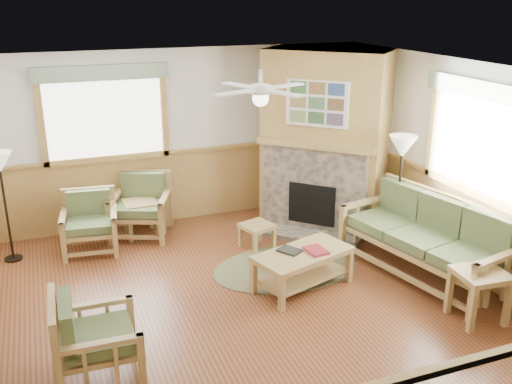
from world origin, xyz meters
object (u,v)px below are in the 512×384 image
object	(u,v)px
armchair_back_right	(140,206)
footstool	(257,236)
end_table_sofa	(478,296)
sofa	(424,239)
floor_lamp_right	(399,194)
armchair_left	(97,337)
armchair_back_left	(89,223)
coffee_table	(303,270)
end_table_chairs	(141,218)
floor_lamp_left	(6,207)

from	to	relation	value
armchair_back_right	footstool	xyz separation A→B (m)	(1.46, -1.04, -0.28)
end_table_sofa	sofa	bearing A→B (deg)	86.04
sofa	floor_lamp_right	bearing A→B (deg)	157.66
armchair_back_right	armchair_left	size ratio (longest dim) A/B	1.05
armchair_back_left	coffee_table	size ratio (longest dim) A/B	0.69
armchair_back_left	footstool	world-z (taller)	armchair_back_left
sofa	armchair_left	world-z (taller)	sofa
end_table_chairs	floor_lamp_right	bearing A→B (deg)	-28.34
floor_lamp_left	armchair_back_right	bearing A→B (deg)	6.62
end_table_chairs	end_table_sofa	xyz separation A→B (m)	(3.08, -3.70, 0.03)
footstool	floor_lamp_left	world-z (taller)	floor_lamp_left
floor_lamp_right	floor_lamp_left	bearing A→B (deg)	162.98
end_table_chairs	coffee_table	bearing A→B (deg)	-56.16
end_table_chairs	floor_lamp_right	xyz separation A→B (m)	(3.30, -1.78, 0.56)
footstool	floor_lamp_left	bearing A→B (deg)	165.71
armchair_back_left	floor_lamp_left	size ratio (longest dim) A/B	0.54
armchair_left	footstool	bearing A→B (deg)	-46.69
armchair_back_left	armchair_back_right	bearing A→B (deg)	28.45
armchair_back_left	armchair_left	bearing A→B (deg)	-86.74
armchair_back_right	end_table_sofa	xyz separation A→B (m)	(3.07, -3.70, -0.16)
coffee_table	floor_lamp_right	distance (m)	1.91
sofa	end_table_chairs	distance (m)	4.09
sofa	armchair_back_left	distance (m)	4.54
armchair_back_left	coffee_table	xyz separation A→B (m)	(2.33, -2.04, -0.17)
end_table_chairs	floor_lamp_left	size ratio (longest dim) A/B	0.35
armchair_back_left	armchair_left	xyz separation A→B (m)	(-0.21, -2.93, 0.02)
coffee_table	footstool	world-z (taller)	coffee_table
armchair_back_right	floor_lamp_left	xyz separation A→B (m)	(-1.81, -0.21, 0.31)
footstool	floor_lamp_right	world-z (taller)	floor_lamp_right
armchair_back_right	end_table_sofa	world-z (taller)	armchair_back_right
armchair_back_right	coffee_table	size ratio (longest dim) A/B	0.76
coffee_table	sofa	bearing A→B (deg)	-26.46
end_table_chairs	floor_lamp_right	size ratio (longest dim) A/B	0.32
end_table_sofa	floor_lamp_left	world-z (taller)	floor_lamp_left
end_table_chairs	end_table_sofa	size ratio (longest dim) A/B	0.90
end_table_chairs	floor_lamp_left	distance (m)	1.88
end_table_sofa	end_table_chairs	bearing A→B (deg)	129.74
armchair_back_left	end_table_sofa	bearing A→B (deg)	-34.12
armchair_back_left	armchair_back_right	size ratio (longest dim) A/B	0.91
floor_lamp_right	armchair_left	bearing A→B (deg)	-161.15
floor_lamp_left	coffee_table	bearing A→B (deg)	-32.24
armchair_left	floor_lamp_left	distance (m)	3.15
armchair_left	footstool	world-z (taller)	armchair_left
armchair_back_left	floor_lamp_right	xyz separation A→B (m)	(4.06, -1.48, 0.42)
end_table_sofa	footstool	xyz separation A→B (m)	(-1.61, 2.65, -0.12)
coffee_table	footstool	size ratio (longest dim) A/B	2.95
footstool	coffee_table	bearing A→B (deg)	-85.49
floor_lamp_left	floor_lamp_right	xyz separation A→B (m)	(5.10, -1.56, 0.07)
armchair_left	floor_lamp_left	xyz separation A→B (m)	(-0.83, 3.02, 0.33)
end_table_chairs	footstool	bearing A→B (deg)	-35.53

